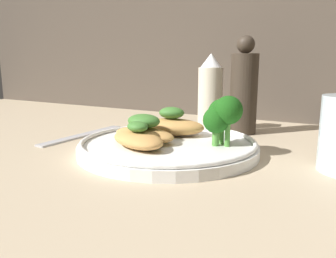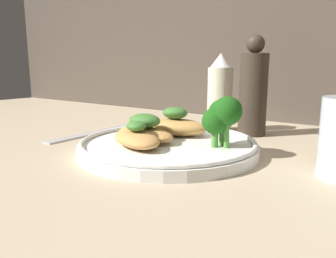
% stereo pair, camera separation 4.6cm
% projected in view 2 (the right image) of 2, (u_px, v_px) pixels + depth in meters
% --- Properties ---
extents(ground_plane, '(1.80, 1.80, 0.01)m').
position_uv_depth(ground_plane, '(168.00, 156.00, 0.47)').
color(ground_plane, tan).
extents(plate, '(0.25, 0.25, 0.02)m').
position_uv_depth(plate, '(168.00, 146.00, 0.46)').
color(plate, white).
rests_on(plate, ground_plane).
extents(grilled_meat_front, '(0.11, 0.09, 0.03)m').
position_uv_depth(grilled_meat_front, '(136.00, 137.00, 0.44)').
color(grilled_meat_front, tan).
rests_on(grilled_meat_front, plate).
extents(grilled_meat_middle, '(0.11, 0.06, 0.04)m').
position_uv_depth(grilled_meat_middle, '(145.00, 130.00, 0.47)').
color(grilled_meat_middle, tan).
rests_on(grilled_meat_middle, plate).
extents(grilled_meat_back, '(0.11, 0.08, 0.04)m').
position_uv_depth(grilled_meat_back, '(175.00, 125.00, 0.51)').
color(grilled_meat_back, tan).
rests_on(grilled_meat_back, plate).
extents(broccoli_bunch, '(0.05, 0.05, 0.07)m').
position_uv_depth(broccoli_bunch, '(222.00, 115.00, 0.43)').
color(broccoli_bunch, '#4C8E38').
rests_on(broccoli_bunch, plate).
extents(sauce_bottle, '(0.05, 0.05, 0.14)m').
position_uv_depth(sauce_bottle, '(220.00, 94.00, 0.61)').
color(sauce_bottle, beige).
rests_on(sauce_bottle, ground_plane).
extents(pepper_grinder, '(0.05, 0.05, 0.17)m').
position_uv_depth(pepper_grinder, '(253.00, 91.00, 0.57)').
color(pepper_grinder, '#382D23').
rests_on(pepper_grinder, ground_plane).
extents(fork, '(0.02, 0.19, 0.01)m').
position_uv_depth(fork, '(92.00, 133.00, 0.59)').
color(fork, '#B2B2B7').
rests_on(fork, ground_plane).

